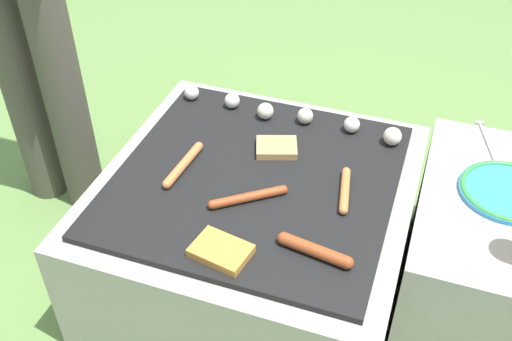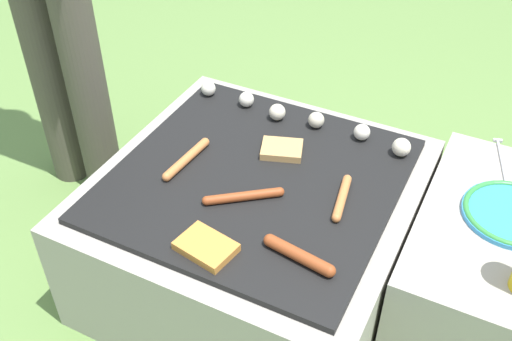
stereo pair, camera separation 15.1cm
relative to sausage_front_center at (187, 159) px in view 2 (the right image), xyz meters
The scene contains 11 objects.
ground_plane 0.43m from the sausage_front_center, ahead, with size 14.00×14.00×0.00m, color #608442.
grill 0.28m from the sausage_front_center, ahead, with size 0.79×0.79×0.38m.
side_ledge 0.83m from the sausage_front_center, 10.41° to the left, with size 0.40×0.61×0.38m.
sausage_front_left 0.21m from the sausage_front_center, 17.19° to the right, with size 0.17×0.13×0.02m.
sausage_mid_right 0.42m from the sausage_front_center, ahead, with size 0.05×0.16×0.02m.
sausage_front_center is the anchor object (origin of this frame).
sausage_back_center 0.44m from the sausage_front_center, 24.34° to the right, with size 0.18×0.05×0.03m.
bread_slice_left 0.32m from the sausage_front_center, 50.35° to the right, with size 0.14×0.11×0.02m.
bread_slice_center 0.25m from the sausage_front_center, 36.42° to the left, with size 0.13×0.12×0.02m.
mushroom_row 0.36m from the sausage_front_center, 55.13° to the left, with size 0.65×0.07×0.05m.
fork_utensil 0.82m from the sausage_front_center, 26.88° to the left, with size 0.07×0.21×0.01m.
Camera 2 is at (0.52, -1.04, 1.36)m, focal length 42.00 mm.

